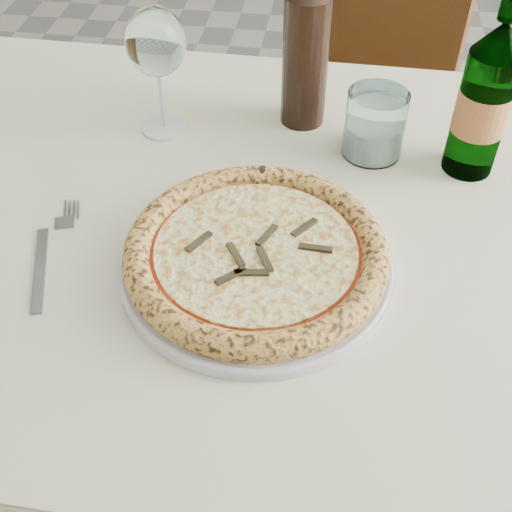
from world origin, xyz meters
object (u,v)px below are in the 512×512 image
object	(u,v)px
plate	(256,263)
wine_bottle	(306,48)
pizza	(256,252)
beer_bottle	(485,100)
dining_table	(266,261)
chair_far	(350,78)
tumbler	(374,128)
wine_glass	(156,45)

from	to	relation	value
plate	wine_bottle	distance (m)	0.35
pizza	beer_bottle	world-z (taller)	beer_bottle
dining_table	pizza	size ratio (longest dim) A/B	4.64
chair_far	plate	xyz separation A→B (m)	(-0.11, -0.87, 0.23)
chair_far	tumbler	distance (m)	0.67
pizza	wine_bottle	world-z (taller)	wine_bottle
dining_table	beer_bottle	bearing A→B (deg)	27.42
tumbler	beer_bottle	xyz separation A→B (m)	(0.14, -0.02, 0.07)
beer_bottle	chair_far	bearing A→B (deg)	104.41
pizza	tumbler	xyz separation A→B (m)	(0.14, 0.26, 0.02)
pizza	wine_glass	distance (m)	0.35
dining_table	wine_bottle	world-z (taller)	wine_bottle
dining_table	tumbler	xyz separation A→B (m)	(0.14, 0.16, 0.13)
wine_bottle	tumbler	bearing A→B (deg)	-34.29
plate	chair_far	bearing A→B (deg)	82.96
plate	pizza	world-z (taller)	pizza
dining_table	plate	bearing A→B (deg)	-90.00
chair_far	plate	world-z (taller)	chair_far
chair_far	wine_bottle	bearing A→B (deg)	-98.48
pizza	wine_bottle	size ratio (longest dim) A/B	1.13
pizza	beer_bottle	distance (m)	0.37
beer_bottle	wine_glass	bearing A→B (deg)	175.20
chair_far	tumbler	bearing A→B (deg)	-87.47
wine_glass	beer_bottle	distance (m)	0.45
plate	wine_bottle	size ratio (longest dim) A/B	1.19
chair_far	pizza	bearing A→B (deg)	-97.04
beer_bottle	dining_table	bearing A→B (deg)	-152.58
pizza	wine_glass	world-z (taller)	wine_glass
dining_table	chair_far	bearing A→B (deg)	82.07
wine_glass	beer_bottle	size ratio (longest dim) A/B	0.70
pizza	wine_glass	bearing A→B (deg)	122.81
chair_far	wine_glass	bearing A→B (deg)	-115.73
dining_table	tumbler	world-z (taller)	tumbler
beer_bottle	wine_bottle	xyz separation A→B (m)	(-0.24, 0.09, 0.01)
beer_bottle	plate	bearing A→B (deg)	-138.39
chair_far	wine_glass	world-z (taller)	wine_glass
pizza	tumbler	size ratio (longest dim) A/B	3.24
wine_glass	pizza	bearing A→B (deg)	-57.19
wine_glass	chair_far	bearing A→B (deg)	64.27
wine_glass	dining_table	bearing A→B (deg)	-44.83
dining_table	wine_glass	world-z (taller)	wine_glass
tumbler	wine_bottle	world-z (taller)	wine_bottle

